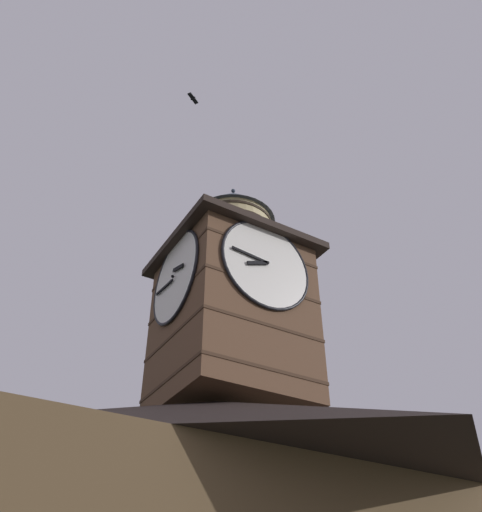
# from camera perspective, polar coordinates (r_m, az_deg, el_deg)

# --- Properties ---
(clock_tower) EXTENTS (4.80, 4.80, 8.87)m
(clock_tower) POSITION_cam_1_polar(r_m,az_deg,el_deg) (18.31, -0.98, -4.67)
(clock_tower) COLOR brown
(clock_tower) RESTS_ON building_main
(pine_tree_behind) EXTENTS (5.99, 5.99, 16.56)m
(pine_tree_behind) POSITION_cam_1_polar(r_m,az_deg,el_deg) (23.78, -6.99, -22.65)
(pine_tree_behind) COLOR #473323
(pine_tree_behind) RESTS_ON ground_plane
(moon) EXTENTS (1.54, 1.54, 1.54)m
(moon) POSITION_cam_1_polar(r_m,az_deg,el_deg) (49.90, -5.66, -21.58)
(moon) COLOR silver
(flying_bird_low) EXTENTS (0.59, 0.44, 0.13)m
(flying_bird_low) POSITION_cam_1_polar(r_m,az_deg,el_deg) (23.31, -4.99, 15.92)
(flying_bird_low) COLOR black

